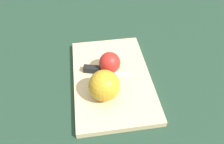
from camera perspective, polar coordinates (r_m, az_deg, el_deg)
name	(u,v)px	position (r m, az deg, el deg)	size (l,w,h in m)	color
ground_plane	(112,81)	(0.71, 0.00, -2.25)	(4.00, 4.00, 0.00)	#1E3828
cutting_board	(112,78)	(0.70, 0.00, -1.70)	(0.40, 0.28, 0.02)	#D1B789
apple_half_left	(104,85)	(0.61, -2.04, -3.54)	(0.09, 0.09, 0.09)	gold
apple_half_right	(110,63)	(0.69, -0.65, 2.42)	(0.07, 0.07, 0.07)	red
knife	(95,70)	(0.70, -4.40, 0.57)	(0.07, 0.14, 0.02)	silver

